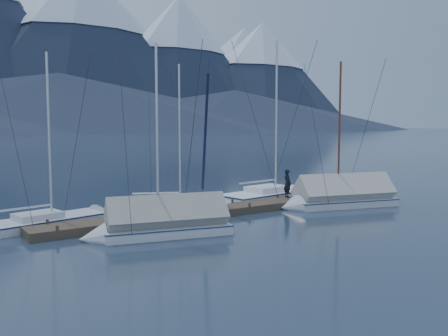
{
  "coord_description": "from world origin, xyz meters",
  "views": [
    {
      "loc": [
        -12.7,
        -16.45,
        4.25
      ],
      "look_at": [
        0.0,
        2.0,
        2.2
      ],
      "focal_mm": 38.0,
      "sensor_mm": 36.0,
      "label": 1
    }
  ],
  "objects_px": {
    "sailboat_open_mid": "(189,207)",
    "person": "(287,183)",
    "sailboat_covered_near": "(336,199)",
    "sailboat_covered_far": "(155,226)",
    "sailboat_open_right": "(281,195)",
    "sailboat_open_left": "(61,221)"
  },
  "relations": [
    {
      "from": "sailboat_open_mid",
      "to": "person",
      "type": "relative_size",
      "value": 5.18
    },
    {
      "from": "sailboat_covered_near",
      "to": "sailboat_covered_far",
      "type": "height_order",
      "value": "sailboat_covered_near"
    },
    {
      "from": "sailboat_open_mid",
      "to": "sailboat_open_right",
      "type": "distance_m",
      "value": 6.52
    },
    {
      "from": "sailboat_open_mid",
      "to": "sailboat_covered_near",
      "type": "xyz_separation_m",
      "value": [
        6.82,
        -3.48,
        0.27
      ]
    },
    {
      "from": "sailboat_covered_near",
      "to": "sailboat_open_right",
      "type": "bearing_deg",
      "value": 94.53
    },
    {
      "from": "sailboat_open_right",
      "to": "person",
      "type": "xyz_separation_m",
      "value": [
        -1.16,
        -1.78,
        0.93
      ]
    },
    {
      "from": "sailboat_covered_near",
      "to": "person",
      "type": "xyz_separation_m",
      "value": [
        -1.47,
        2.1,
        0.69
      ]
    },
    {
      "from": "person",
      "to": "sailboat_covered_near",
      "type": "bearing_deg",
      "value": -132.61
    },
    {
      "from": "sailboat_open_right",
      "to": "sailboat_covered_far",
      "type": "xyz_separation_m",
      "value": [
        -10.38,
        -4.51,
        0.22
      ]
    },
    {
      "from": "sailboat_open_right",
      "to": "person",
      "type": "height_order",
      "value": "sailboat_open_right"
    },
    {
      "from": "sailboat_open_right",
      "to": "person",
      "type": "relative_size",
      "value": 6.45
    },
    {
      "from": "sailboat_open_left",
      "to": "sailboat_open_mid",
      "type": "xyz_separation_m",
      "value": [
        6.21,
        -0.16,
        -0.0
      ]
    },
    {
      "from": "sailboat_open_left",
      "to": "person",
      "type": "relative_size",
      "value": 5.2
    },
    {
      "from": "sailboat_open_mid",
      "to": "person",
      "type": "xyz_separation_m",
      "value": [
        5.35,
        -1.38,
        0.97
      ]
    },
    {
      "from": "sailboat_open_mid",
      "to": "sailboat_open_right",
      "type": "bearing_deg",
      "value": 3.54
    },
    {
      "from": "sailboat_open_left",
      "to": "sailboat_covered_far",
      "type": "bearing_deg",
      "value": -61.27
    },
    {
      "from": "sailboat_covered_far",
      "to": "person",
      "type": "relative_size",
      "value": 5.23
    },
    {
      "from": "sailboat_open_left",
      "to": "sailboat_open_mid",
      "type": "height_order",
      "value": "sailboat_open_left"
    },
    {
      "from": "sailboat_open_right",
      "to": "sailboat_covered_near",
      "type": "bearing_deg",
      "value": -85.47
    },
    {
      "from": "sailboat_open_right",
      "to": "sailboat_covered_far",
      "type": "distance_m",
      "value": 11.32
    },
    {
      "from": "person",
      "to": "sailboat_open_mid",
      "type": "bearing_deg",
      "value": 88.06
    },
    {
      "from": "sailboat_open_mid",
      "to": "sailboat_covered_far",
      "type": "height_order",
      "value": "sailboat_covered_far"
    }
  ]
}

